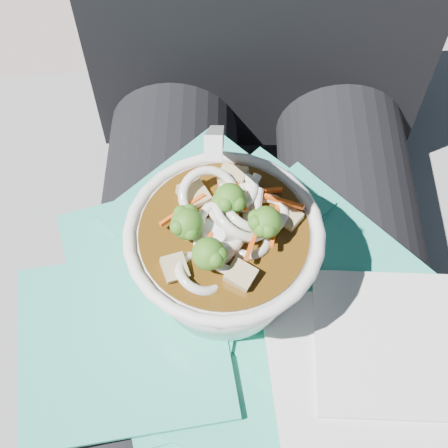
{
  "coord_description": "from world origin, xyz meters",
  "views": [
    {
      "loc": [
        -0.03,
        -0.22,
        1.08
      ],
      "look_at": [
        -0.03,
        0.0,
        0.72
      ],
      "focal_mm": 50.0,
      "sensor_mm": 36.0,
      "label": 1
    }
  ],
  "objects_px": {
    "person_body": "(260,225)",
    "plastic_bag": "(211,295)",
    "stone_ledge": "(248,309)",
    "udon_bowl": "(224,250)",
    "lap": "(261,324)"
  },
  "relations": [
    {
      "from": "stone_ledge",
      "to": "lap",
      "type": "bearing_deg",
      "value": -90.0
    },
    {
      "from": "person_body",
      "to": "plastic_bag",
      "type": "height_order",
      "value": "person_body"
    },
    {
      "from": "stone_ledge",
      "to": "person_body",
      "type": "distance_m",
      "value": 0.33
    },
    {
      "from": "stone_ledge",
      "to": "plastic_bag",
      "type": "xyz_separation_m",
      "value": [
        -0.04,
        -0.16,
        0.38
      ]
    },
    {
      "from": "person_body",
      "to": "plastic_bag",
      "type": "bearing_deg",
      "value": -113.9
    },
    {
      "from": "lap",
      "to": "plastic_bag",
      "type": "relative_size",
      "value": 1.41
    },
    {
      "from": "lap",
      "to": "person_body",
      "type": "relative_size",
      "value": 0.47
    },
    {
      "from": "lap",
      "to": "plastic_bag",
      "type": "xyz_separation_m",
      "value": [
        -0.04,
        -0.01,
        0.08
      ]
    },
    {
      "from": "stone_ledge",
      "to": "udon_bowl",
      "type": "height_order",
      "value": "udon_bowl"
    },
    {
      "from": "plastic_bag",
      "to": "lap",
      "type": "bearing_deg",
      "value": 8.52
    },
    {
      "from": "udon_bowl",
      "to": "stone_ledge",
      "type": "bearing_deg",
      "value": 77.36
    },
    {
      "from": "stone_ledge",
      "to": "lap",
      "type": "distance_m",
      "value": 0.34
    },
    {
      "from": "stone_ledge",
      "to": "person_body",
      "type": "relative_size",
      "value": 0.98
    },
    {
      "from": "stone_ledge",
      "to": "lap",
      "type": "height_order",
      "value": "lap"
    },
    {
      "from": "person_body",
      "to": "plastic_bag",
      "type": "xyz_separation_m",
      "value": [
        -0.04,
        -0.1,
        0.05
      ]
    }
  ]
}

